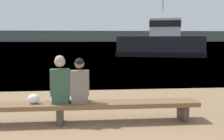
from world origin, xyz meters
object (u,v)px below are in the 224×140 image
(shopping_bag, at_px, (34,99))
(tugboat_red, at_px, (161,44))
(bench_main, at_px, (60,107))
(person_left, at_px, (60,82))
(person_right, at_px, (80,84))

(shopping_bag, distance_m, tugboat_red, 23.30)
(bench_main, xyz_separation_m, person_left, (0.02, 0.00, 0.53))
(person_left, xyz_separation_m, person_right, (0.40, 0.00, -0.04))
(person_left, bearing_deg, person_right, 0.40)
(bench_main, height_order, person_left, person_left)
(shopping_bag, bearing_deg, person_left, -1.15)
(bench_main, relative_size, shopping_bag, 23.94)
(person_right, height_order, tugboat_red, tugboat_red)
(person_left, height_order, shopping_bag, person_left)
(person_left, distance_m, tugboat_red, 23.10)
(bench_main, xyz_separation_m, tugboat_red, (8.26, 21.58, 0.85))
(person_left, bearing_deg, shopping_bag, 178.85)
(person_right, distance_m, tugboat_red, 22.96)
(person_right, bearing_deg, shopping_bag, 179.50)
(bench_main, relative_size, person_left, 5.89)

